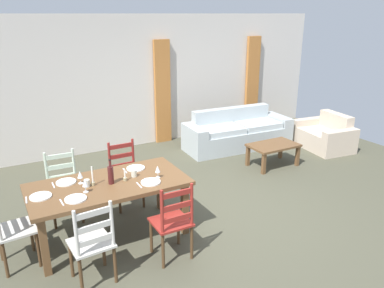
# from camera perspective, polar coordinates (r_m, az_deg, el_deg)

# --- Properties ---
(ground_plane) EXTENTS (9.60, 9.60, 0.02)m
(ground_plane) POSITION_cam_1_polar(r_m,az_deg,el_deg) (5.56, 2.22, -10.09)
(ground_plane) COLOR #474636
(wall_far) EXTENTS (9.60, 0.16, 2.70)m
(wall_far) POSITION_cam_1_polar(r_m,az_deg,el_deg) (7.97, -10.21, 9.05)
(wall_far) COLOR beige
(wall_far) RESTS_ON ground_plane
(curtain_panel_left) EXTENTS (0.35, 0.08, 2.20)m
(curtain_panel_left) POSITION_cam_1_polar(r_m,az_deg,el_deg) (8.18, -4.47, 7.76)
(curtain_panel_left) COLOR #B06D32
(curtain_panel_left) RESTS_ON ground_plane
(curtain_panel_right) EXTENTS (0.35, 0.08, 2.20)m
(curtain_panel_right) POSITION_cam_1_polar(r_m,az_deg,el_deg) (9.42, 9.06, 9.09)
(curtain_panel_right) COLOR #B06D32
(curtain_panel_right) RESTS_ON ground_plane
(dining_table) EXTENTS (1.90, 0.96, 0.75)m
(dining_table) POSITION_cam_1_polar(r_m,az_deg,el_deg) (4.77, -12.42, -6.68)
(dining_table) COLOR brown
(dining_table) RESTS_ON ground_plane
(dining_chair_near_left) EXTENTS (0.45, 0.43, 0.96)m
(dining_chair_near_left) POSITION_cam_1_polar(r_m,az_deg,el_deg) (4.12, -14.79, -14.28)
(dining_chair_near_left) COLOR beige
(dining_chair_near_left) RESTS_ON ground_plane
(dining_chair_near_right) EXTENTS (0.42, 0.40, 0.96)m
(dining_chair_near_right) POSITION_cam_1_polar(r_m,az_deg,el_deg) (4.36, -2.92, -11.63)
(dining_chair_near_right) COLOR maroon
(dining_chair_near_right) RESTS_ON ground_plane
(dining_chair_far_left) EXTENTS (0.44, 0.42, 0.96)m
(dining_chair_far_left) POSITION_cam_1_polar(r_m,az_deg,el_deg) (5.44, -18.81, -6.12)
(dining_chair_far_left) COLOR beige
(dining_chair_far_left) RESTS_ON ground_plane
(dining_chair_far_right) EXTENTS (0.42, 0.40, 0.96)m
(dining_chair_far_right) POSITION_cam_1_polar(r_m,az_deg,el_deg) (5.62, -10.04, -4.53)
(dining_chair_far_right) COLOR maroon
(dining_chair_far_right) RESTS_ON ground_plane
(dining_chair_head_west) EXTENTS (0.43, 0.45, 0.96)m
(dining_chair_head_west) POSITION_cam_1_polar(r_m,az_deg,el_deg) (4.68, -25.73, -11.35)
(dining_chair_head_west) COLOR silver
(dining_chair_head_west) RESTS_ON ground_plane
(dinner_plate_near_left) EXTENTS (0.24, 0.24, 0.02)m
(dinner_plate_near_left) POSITION_cam_1_polar(r_m,az_deg,el_deg) (4.42, -17.15, -7.91)
(dinner_plate_near_left) COLOR white
(dinner_plate_near_left) RESTS_ON dining_table
(fork_near_left) EXTENTS (0.02, 0.17, 0.01)m
(fork_near_left) POSITION_cam_1_polar(r_m,az_deg,el_deg) (4.40, -19.06, -8.33)
(fork_near_left) COLOR silver
(fork_near_left) RESTS_ON dining_table
(dinner_plate_near_right) EXTENTS (0.24, 0.24, 0.02)m
(dinner_plate_near_right) POSITION_cam_1_polar(r_m,az_deg,el_deg) (4.65, -6.26, -5.73)
(dinner_plate_near_right) COLOR white
(dinner_plate_near_right) RESTS_ON dining_table
(fork_near_right) EXTENTS (0.02, 0.17, 0.01)m
(fork_near_right) POSITION_cam_1_polar(r_m,az_deg,el_deg) (4.60, -7.98, -6.16)
(fork_near_right) COLOR silver
(fork_near_right) RESTS_ON dining_table
(dinner_plate_far_left) EXTENTS (0.24, 0.24, 0.02)m
(dinner_plate_far_left) POSITION_cam_1_polar(r_m,az_deg,el_deg) (4.86, -18.46, -5.48)
(dinner_plate_far_left) COLOR white
(dinner_plate_far_left) RESTS_ON dining_table
(fork_far_left) EXTENTS (0.02, 0.17, 0.01)m
(fork_far_left) POSITION_cam_1_polar(r_m,az_deg,el_deg) (4.85, -20.19, -5.85)
(fork_far_left) COLOR silver
(fork_far_left) RESTS_ON dining_table
(dinner_plate_far_right) EXTENTS (0.24, 0.24, 0.02)m
(dinner_plate_far_right) POSITION_cam_1_polar(r_m,az_deg,el_deg) (5.07, -8.49, -3.63)
(dinner_plate_far_right) COLOR white
(dinner_plate_far_right) RESTS_ON dining_table
(fork_far_right) EXTENTS (0.02, 0.17, 0.01)m
(fork_far_right) POSITION_cam_1_polar(r_m,az_deg,el_deg) (5.03, -10.08, -4.00)
(fork_far_right) COLOR silver
(fork_far_right) RESTS_ON dining_table
(dinner_plate_head_west) EXTENTS (0.24, 0.24, 0.02)m
(dinner_plate_head_west) POSITION_cam_1_polar(r_m,az_deg,el_deg) (4.60, -21.87, -7.35)
(dinner_plate_head_west) COLOR white
(dinner_plate_head_west) RESTS_ON dining_table
(fork_head_west) EXTENTS (0.03, 0.17, 0.01)m
(fork_head_west) POSITION_cam_1_polar(r_m,az_deg,el_deg) (4.59, -23.72, -7.74)
(fork_head_west) COLOR silver
(fork_head_west) RESTS_ON dining_table
(wine_bottle) EXTENTS (0.07, 0.07, 0.32)m
(wine_bottle) POSITION_cam_1_polar(r_m,az_deg,el_deg) (4.66, -12.16, -4.53)
(wine_bottle) COLOR #471919
(wine_bottle) RESTS_ON dining_table
(wine_glass_near_left) EXTENTS (0.06, 0.06, 0.16)m
(wine_glass_near_left) POSITION_cam_1_polar(r_m,az_deg,el_deg) (4.51, -15.84, -5.74)
(wine_glass_near_left) COLOR white
(wine_glass_near_left) RESTS_ON dining_table
(wine_glass_near_right) EXTENTS (0.06, 0.06, 0.16)m
(wine_glass_near_right) POSITION_cam_1_polar(r_m,az_deg,el_deg) (4.73, -5.20, -3.86)
(wine_glass_near_right) COLOR white
(wine_glass_near_right) RESTS_ON dining_table
(wine_glass_far_left) EXTENTS (0.06, 0.06, 0.16)m
(wine_glass_far_left) POSITION_cam_1_polar(r_m,az_deg,el_deg) (4.75, -16.55, -4.51)
(wine_glass_far_left) COLOR white
(wine_glass_far_left) RESTS_ON dining_table
(coffee_cup_primary) EXTENTS (0.07, 0.07, 0.09)m
(coffee_cup_primary) POSITION_cam_1_polar(r_m,az_deg,el_deg) (4.83, -8.76, -4.38)
(coffee_cup_primary) COLOR beige
(coffee_cup_primary) RESTS_ON dining_table
(coffee_cup_secondary) EXTENTS (0.07, 0.07, 0.09)m
(coffee_cup_secondary) POSITION_cam_1_polar(r_m,az_deg,el_deg) (4.67, -15.57, -5.71)
(coffee_cup_secondary) COLOR beige
(coffee_cup_secondary) RESTS_ON dining_table
(candle_tall) EXTENTS (0.05, 0.05, 0.24)m
(candle_tall) POSITION_cam_1_polar(r_m,az_deg,el_deg) (4.68, -14.74, -5.29)
(candle_tall) COLOR #998C66
(candle_tall) RESTS_ON dining_table
(candle_short) EXTENTS (0.05, 0.05, 0.16)m
(candle_short) POSITION_cam_1_polar(r_m,az_deg,el_deg) (4.73, -10.07, -5.01)
(candle_short) COLOR #998C66
(candle_short) RESTS_ON dining_table
(couch) EXTENTS (2.33, 0.94, 0.80)m
(couch) POSITION_cam_1_polar(r_m,az_deg,el_deg) (8.07, 6.70, 1.61)
(couch) COLOR #A6B0B2
(couch) RESTS_ON ground_plane
(coffee_table) EXTENTS (0.90, 0.56, 0.42)m
(coffee_table) POSITION_cam_1_polar(r_m,az_deg,el_deg) (7.14, 12.16, -0.53)
(coffee_table) COLOR brown
(coffee_table) RESTS_ON ground_plane
(armchair_upholstered) EXTENTS (0.94, 1.25, 0.72)m
(armchair_upholstered) POSITION_cam_1_polar(r_m,az_deg,el_deg) (8.46, 19.52, 1.12)
(armchair_upholstered) COLOR #C6B29B
(armchair_upholstered) RESTS_ON ground_plane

